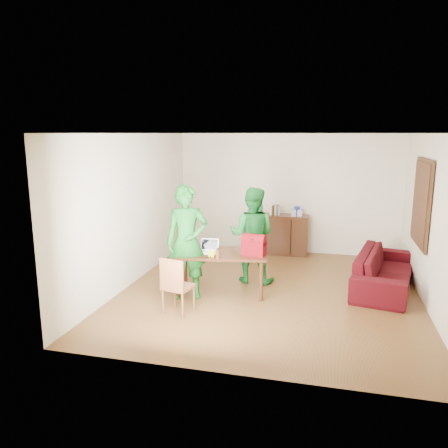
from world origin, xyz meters
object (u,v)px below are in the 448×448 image
(chair, at_px, (178,297))
(laptop, at_px, (209,250))
(table, at_px, (221,257))
(person_near, at_px, (187,242))
(red_bag, at_px, (254,247))
(person_far, at_px, (252,235))
(sofa, at_px, (384,270))
(bottle, at_px, (218,254))

(chair, distance_m, laptop, 1.08)
(chair, bearing_deg, table, 80.20)
(person_near, bearing_deg, red_bag, -6.31)
(person_far, xyz_separation_m, sofa, (2.35, 0.21, -0.55))
(red_bag, distance_m, sofa, 2.44)
(chair, xyz_separation_m, laptop, (0.23, 0.93, 0.50))
(table, distance_m, person_far, 0.85)
(bottle, distance_m, sofa, 3.05)
(table, relative_size, bottle, 9.55)
(person_far, relative_size, bottle, 10.18)
(chair, relative_size, red_bag, 2.35)
(bottle, xyz_separation_m, sofa, (2.71, 1.31, -0.48))
(chair, relative_size, bottle, 5.16)
(bottle, bearing_deg, person_near, 174.13)
(red_bag, bearing_deg, sofa, 33.18)
(laptop, relative_size, red_bag, 0.86)
(table, distance_m, sofa, 2.92)
(chair, bearing_deg, person_near, 108.91)
(sofa, bearing_deg, person_far, 106.72)
(person_far, bearing_deg, person_near, 52.11)
(table, height_order, red_bag, red_bag)
(person_near, xyz_separation_m, red_bag, (1.07, 0.30, -0.09))
(person_near, bearing_deg, chair, -105.97)
(chair, relative_size, person_far, 0.51)
(bottle, height_order, red_bag, red_bag)
(chair, height_order, red_bag, red_bag)
(person_near, height_order, bottle, person_near)
(person_far, bearing_deg, chair, 67.01)
(bottle, bearing_deg, table, 96.24)
(table, xyz_separation_m, chair, (-0.42, -1.01, -0.37))
(table, relative_size, laptop, 5.05)
(laptop, bearing_deg, red_bag, -4.16)
(chair, distance_m, bottle, 0.95)
(sofa, bearing_deg, laptop, 120.30)
(laptop, distance_m, red_bag, 0.78)
(person_far, xyz_separation_m, laptop, (-0.60, -0.79, -0.12))
(person_near, relative_size, red_bag, 4.98)
(person_far, xyz_separation_m, bottle, (-0.36, -1.10, -0.07))
(bottle, bearing_deg, red_bag, 33.94)
(person_near, relative_size, laptop, 5.79)
(laptop, relative_size, bottle, 1.89)
(laptop, relative_size, sofa, 0.15)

